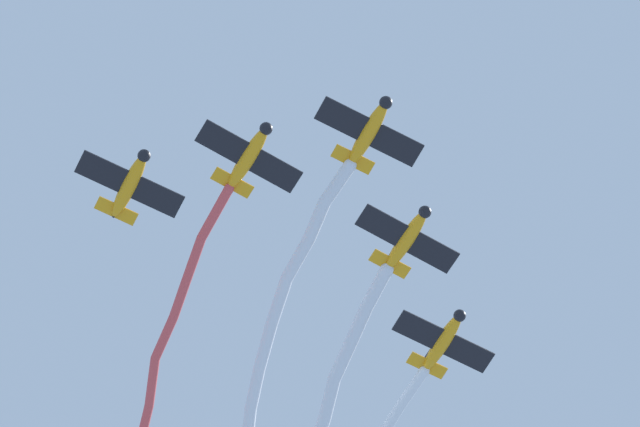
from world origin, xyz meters
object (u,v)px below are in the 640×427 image
(airplane_lead, at_px, (369,132))
(airplane_left_wing, at_px, (407,239))
(airplane_right_wing, at_px, (249,156))
(airplane_trail, at_px, (130,184))
(airplane_slot, at_px, (443,341))

(airplane_lead, xyz_separation_m, airplane_left_wing, (-7.04, 2.31, 0.00))
(airplane_right_wing, bearing_deg, airplane_trail, -134.01)
(airplane_left_wing, height_order, airplane_trail, same)
(airplane_slot, bearing_deg, airplane_left_wing, -47.31)
(airplane_lead, xyz_separation_m, airplane_slot, (-14.07, 4.61, -0.30))
(airplane_right_wing, relative_size, airplane_slot, 0.99)
(airplane_lead, height_order, airplane_right_wing, airplane_right_wing)
(airplane_right_wing, bearing_deg, airplane_left_wing, 87.94)
(airplane_slot, xyz_separation_m, airplane_trail, (10.96, -19.08, 0.30))
(airplane_lead, relative_size, airplane_slot, 1.00)
(airplane_left_wing, height_order, airplane_right_wing, airplane_right_wing)
(airplane_right_wing, xyz_separation_m, airplane_trail, (-1.55, -7.24, -0.30))
(airplane_lead, bearing_deg, airplane_slot, 133.06)
(airplane_trail, bearing_deg, airplane_slot, 91.54)
(airplane_right_wing, relative_size, airplane_trail, 0.98)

